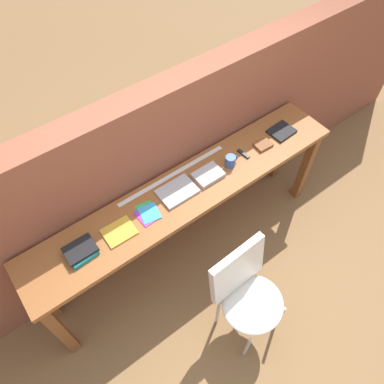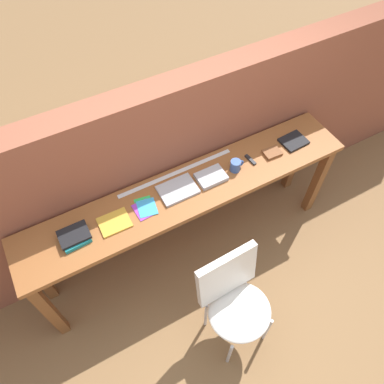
# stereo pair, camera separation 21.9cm
# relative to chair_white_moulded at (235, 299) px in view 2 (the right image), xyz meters

# --- Properties ---
(ground_plane) EXTENTS (40.00, 40.00, 0.00)m
(ground_plane) POSITION_rel_chair_white_moulded_xyz_m (0.04, 0.44, -0.53)
(ground_plane) COLOR brown
(brick_wall_back) EXTENTS (6.00, 0.20, 1.54)m
(brick_wall_back) POSITION_rel_chair_white_moulded_xyz_m (0.04, 1.08, 0.24)
(brick_wall_back) COLOR brown
(brick_wall_back) RESTS_ON ground
(sideboard) EXTENTS (2.50, 0.44, 0.88)m
(sideboard) POSITION_rel_chair_white_moulded_xyz_m (0.04, 0.74, 0.21)
(sideboard) COLOR brown
(sideboard) RESTS_ON ground
(chair_white_moulded) EXTENTS (0.46, 0.47, 0.89)m
(chair_white_moulded) POSITION_rel_chair_white_moulded_xyz_m (0.00, 0.00, 0.00)
(chair_white_moulded) COLOR silver
(chair_white_moulded) RESTS_ON ground
(book_stack_leftmost) EXTENTS (0.19, 0.17, 0.05)m
(book_stack_leftmost) POSITION_rel_chair_white_moulded_xyz_m (-0.78, 0.74, 0.38)
(book_stack_leftmost) COLOR #19757A
(book_stack_leftmost) RESTS_ON sideboard
(magazine_cycling) EXTENTS (0.21, 0.17, 0.01)m
(magazine_cycling) POSITION_rel_chair_white_moulded_xyz_m (-0.52, 0.72, 0.36)
(magazine_cycling) COLOR gold
(magazine_cycling) RESTS_ON sideboard
(pamphlet_pile_colourful) EXTENTS (0.16, 0.19, 0.01)m
(pamphlet_pile_colourful) POSITION_rel_chair_white_moulded_xyz_m (-0.29, 0.73, 0.36)
(pamphlet_pile_colourful) COLOR green
(pamphlet_pile_colourful) RESTS_ON sideboard
(book_open_centre) EXTENTS (0.27, 0.19, 0.02)m
(book_open_centre) POSITION_rel_chair_white_moulded_xyz_m (-0.03, 0.76, 0.36)
(book_open_centre) COLOR #9E9EA3
(book_open_centre) RESTS_ON sideboard
(book_grey_hardcover) EXTENTS (0.21, 0.15, 0.03)m
(book_grey_hardcover) POSITION_rel_chair_white_moulded_xyz_m (0.23, 0.74, 0.37)
(book_grey_hardcover) COLOR #9E9EA3
(book_grey_hardcover) RESTS_ON sideboard
(mug) EXTENTS (0.11, 0.08, 0.09)m
(mug) POSITION_rel_chair_white_moulded_xyz_m (0.43, 0.73, 0.40)
(mug) COLOR #2D4C8C
(mug) RESTS_ON sideboard
(multitool_folded) EXTENTS (0.04, 0.11, 0.02)m
(multitool_folded) POSITION_rel_chair_white_moulded_xyz_m (0.57, 0.75, 0.36)
(multitool_folded) COLOR black
(multitool_folded) RESTS_ON sideboard
(leather_journal_brown) EXTENTS (0.13, 0.11, 0.02)m
(leather_journal_brown) POSITION_rel_chair_white_moulded_xyz_m (0.76, 0.72, 0.37)
(leather_journal_brown) COLOR brown
(leather_journal_brown) RESTS_ON sideboard
(book_repair_rightmost) EXTENTS (0.20, 0.17, 0.02)m
(book_repair_rightmost) POSITION_rel_chair_white_moulded_xyz_m (0.97, 0.75, 0.36)
(book_repair_rightmost) COLOR black
(book_repair_rightmost) RESTS_ON sideboard
(ruler_metal_back_edge) EXTENTS (0.91, 0.03, 0.00)m
(ruler_metal_back_edge) POSITION_rel_chair_white_moulded_xyz_m (0.03, 0.91, 0.35)
(ruler_metal_back_edge) COLOR silver
(ruler_metal_back_edge) RESTS_ON sideboard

